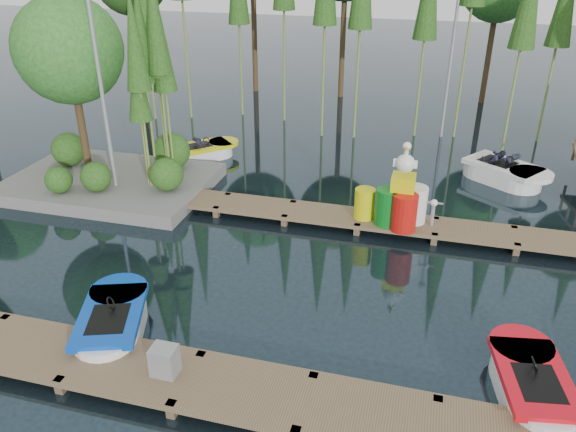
% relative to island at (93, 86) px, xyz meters
% --- Properties ---
extents(ground_plane, '(90.00, 90.00, 0.00)m').
position_rel_island_xyz_m(ground_plane, '(6.30, -3.29, -3.18)').
color(ground_plane, '#1C2B34').
extents(near_dock, '(18.00, 1.50, 0.50)m').
position_rel_island_xyz_m(near_dock, '(6.30, -7.79, -2.95)').
color(near_dock, brown).
rests_on(near_dock, ground).
extents(far_dock, '(15.00, 1.20, 0.50)m').
position_rel_island_xyz_m(far_dock, '(7.30, -0.79, -2.95)').
color(far_dock, brown).
rests_on(far_dock, ground).
extents(island, '(6.20, 4.20, 6.75)m').
position_rel_island_xyz_m(island, '(0.00, 0.00, 0.00)').
color(island, slate).
rests_on(island, ground).
extents(lamp_island, '(0.30, 0.30, 7.25)m').
position_rel_island_xyz_m(lamp_island, '(0.80, -0.79, 1.08)').
color(lamp_island, gray).
rests_on(lamp_island, ground).
extents(lamp_rear, '(0.30, 0.30, 7.25)m').
position_rel_island_xyz_m(lamp_rear, '(10.30, 7.71, 1.08)').
color(lamp_rear, gray).
rests_on(lamp_rear, ground).
extents(boat_blue, '(2.02, 2.90, 0.89)m').
position_rel_island_xyz_m(boat_blue, '(4.20, -6.73, -2.93)').
color(boat_blue, white).
rests_on(boat_blue, ground).
extents(boat_red, '(1.56, 2.70, 0.86)m').
position_rel_island_xyz_m(boat_red, '(12.16, -6.36, -2.94)').
color(boat_red, white).
rests_on(boat_red, ground).
extents(boat_yellow_far, '(2.48, 2.47, 1.21)m').
position_rel_island_xyz_m(boat_yellow_far, '(2.11, 3.04, -2.93)').
color(boat_yellow_far, white).
rests_on(boat_yellow_far, ground).
extents(boat_white_far, '(3.17, 2.81, 1.40)m').
position_rel_island_xyz_m(boat_white_far, '(12.36, 3.56, -2.87)').
color(boat_white_far, white).
rests_on(boat_white_far, ground).
extents(utility_cabinet, '(0.45, 0.38, 0.55)m').
position_rel_island_xyz_m(utility_cabinet, '(5.90, -7.79, -2.61)').
color(utility_cabinet, gray).
rests_on(utility_cabinet, near_dock).
extents(yellow_barrel, '(0.56, 0.56, 0.84)m').
position_rel_island_xyz_m(yellow_barrel, '(8.41, -0.79, -2.46)').
color(yellow_barrel, '#D7D10B').
rests_on(yellow_barrel, far_dock).
extents(drum_cluster, '(1.33, 1.22, 2.30)m').
position_rel_island_xyz_m(drum_cluster, '(9.42, -0.95, -2.21)').
color(drum_cluster, '#0B6A1A').
rests_on(drum_cluster, far_dock).
extents(seagull_post, '(0.47, 0.26, 0.76)m').
position_rel_island_xyz_m(seagull_post, '(10.23, -0.79, -2.37)').
color(seagull_post, gray).
rests_on(seagull_post, far_dock).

